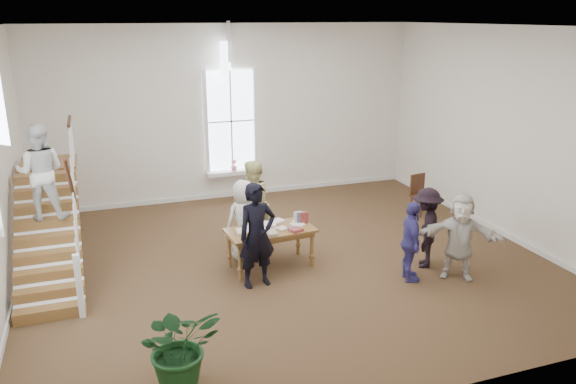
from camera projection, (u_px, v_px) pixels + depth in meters
name	position (u px, v px, depth m)	size (l,w,h in m)	color
ground	(287.00, 261.00, 11.20)	(10.00, 10.00, 0.00)	#423019
room_shell	(233.00, 182.00, 15.03)	(10.49, 10.00, 10.00)	silver
staircase	(44.00, 195.00, 10.02)	(1.10, 4.10, 2.92)	brown
library_table	(270.00, 233.00, 10.74)	(1.73, 0.97, 0.84)	brown
police_officer	(257.00, 235.00, 9.93)	(0.70, 0.46, 1.92)	black
elderly_woman	(244.00, 220.00, 11.13)	(0.79, 0.52, 1.62)	silver
person_yellow	(252.00, 204.00, 11.64)	(0.91, 0.71, 1.87)	beige
woman_cluster_a	(411.00, 242.00, 10.18)	(0.89, 0.37, 1.52)	#3E3683
woman_cluster_b	(426.00, 228.00, 10.77)	(1.02, 0.59, 1.58)	black
woman_cluster_c	(460.00, 237.00, 10.27)	(1.51, 0.48, 1.63)	silver
floor_plant	(180.00, 346.00, 7.29)	(1.05, 0.91, 1.17)	#103413
side_chair	(420.00, 192.00, 13.70)	(0.50, 0.50, 0.99)	#341D0E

